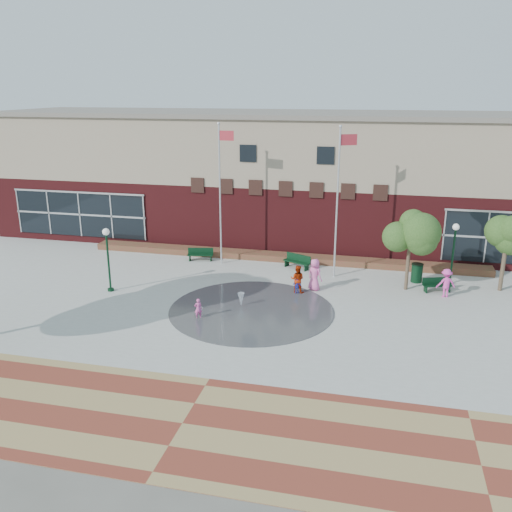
% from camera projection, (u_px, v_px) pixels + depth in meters
% --- Properties ---
extents(ground, '(120.00, 120.00, 0.00)m').
position_uv_depth(ground, '(236.00, 335.00, 24.79)').
color(ground, '#666056').
rests_on(ground, ground).
extents(plaza_concrete, '(46.00, 18.00, 0.01)m').
position_uv_depth(plaza_concrete, '(256.00, 303.00, 28.51)').
color(plaza_concrete, '#A8A8A0').
rests_on(plaza_concrete, ground).
extents(paver_band, '(46.00, 6.00, 0.01)m').
position_uv_depth(paver_band, '(182.00, 424.00, 18.28)').
color(paver_band, brown).
rests_on(paver_band, ground).
extents(splash_pad, '(8.40, 8.40, 0.01)m').
position_uv_depth(splash_pad, '(252.00, 310.00, 27.58)').
color(splash_pad, '#383A3D').
rests_on(splash_pad, ground).
extents(library_building, '(44.40, 10.40, 9.20)m').
position_uv_depth(library_building, '(298.00, 176.00, 39.66)').
color(library_building, '#58161A').
rests_on(library_building, ground).
extents(flower_bed, '(26.00, 1.20, 0.40)m').
position_uv_depth(flower_bed, '(282.00, 260.00, 35.57)').
color(flower_bed, maroon).
rests_on(flower_bed, ground).
extents(flagpole_left, '(1.04, 0.19, 8.88)m').
position_uv_depth(flagpole_left, '(221.00, 188.00, 33.43)').
color(flagpole_left, silver).
rests_on(flagpole_left, ground).
extents(flagpole_right, '(1.01, 0.51, 8.88)m').
position_uv_depth(flagpole_right, '(338.00, 195.00, 31.04)').
color(flagpole_right, silver).
rests_on(flagpole_right, ground).
extents(lamp_left, '(0.38, 0.38, 3.61)m').
position_uv_depth(lamp_left, '(108.00, 253.00, 29.52)').
color(lamp_left, black).
rests_on(lamp_left, ground).
extents(lamp_right, '(0.38, 0.38, 3.58)m').
position_uv_depth(lamp_right, '(454.00, 247.00, 30.62)').
color(lamp_right, black).
rests_on(lamp_right, ground).
extents(bench_left, '(1.72, 0.77, 0.83)m').
position_uv_depth(bench_left, '(200.00, 257.00, 35.39)').
color(bench_left, black).
rests_on(bench_left, ground).
extents(bench_mid, '(1.82, 1.19, 0.89)m').
position_uv_depth(bench_mid, '(297.00, 264.00, 33.87)').
color(bench_mid, black).
rests_on(bench_mid, ground).
extents(bench_right, '(1.64, 0.94, 0.80)m').
position_uv_depth(bench_right, '(437.00, 288.00, 29.99)').
color(bench_right, black).
rests_on(bench_right, ground).
extents(trash_can, '(0.68, 0.68, 1.12)m').
position_uv_depth(trash_can, '(417.00, 273.00, 31.40)').
color(trash_can, black).
rests_on(trash_can, ground).
extents(tree_mid, '(2.80, 2.80, 4.72)m').
position_uv_depth(tree_mid, '(411.00, 230.00, 29.39)').
color(tree_mid, '#463628').
rests_on(tree_mid, ground).
extents(tree_small_right, '(2.46, 2.46, 4.21)m').
position_uv_depth(tree_small_right, '(507.00, 238.00, 29.34)').
color(tree_small_right, '#463628').
rests_on(tree_small_right, ground).
extents(water_jet_a, '(0.36, 0.36, 0.71)m').
position_uv_depth(water_jet_a, '(241.00, 306.00, 28.07)').
color(water_jet_a, white).
rests_on(water_jet_a, ground).
extents(water_jet_b, '(0.20, 0.20, 0.46)m').
position_uv_depth(water_jet_b, '(201.00, 317.00, 26.80)').
color(water_jet_b, white).
rests_on(water_jet_b, ground).
extents(child_splash, '(0.45, 0.41, 1.04)m').
position_uv_depth(child_splash, '(198.00, 309.00, 26.46)').
color(child_splash, '#E956A9').
rests_on(child_splash, ground).
extents(adult_red, '(0.80, 0.64, 1.58)m').
position_uv_depth(adult_red, '(297.00, 279.00, 29.72)').
color(adult_red, '#A82607').
rests_on(adult_red, ground).
extents(adult_pink, '(1.06, 0.96, 1.82)m').
position_uv_depth(adult_pink, '(315.00, 275.00, 30.08)').
color(adult_pink, pink).
rests_on(adult_pink, ground).
extents(child_blue, '(0.55, 0.28, 0.89)m').
position_uv_depth(child_blue, '(297.00, 286.00, 29.64)').
color(child_blue, '#3037C2').
rests_on(child_blue, ground).
extents(person_bench, '(1.15, 0.86, 1.59)m').
position_uv_depth(person_bench, '(446.00, 283.00, 29.10)').
color(person_bench, '#F145B3').
rests_on(person_bench, ground).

